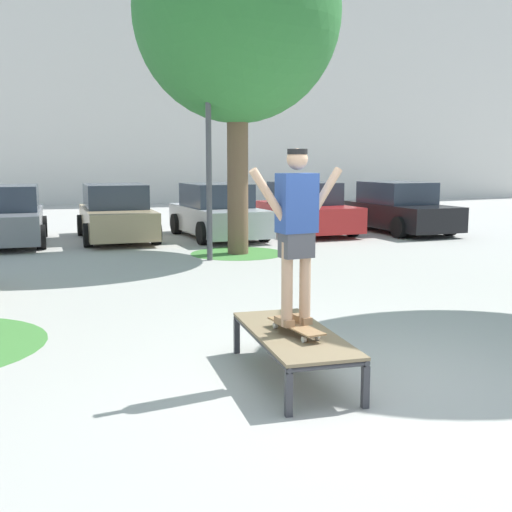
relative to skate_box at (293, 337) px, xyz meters
name	(u,v)px	position (x,y,z in m)	size (l,w,h in m)	color
ground_plane	(369,386)	(0.63, -0.44, -0.41)	(120.00, 120.00, 0.00)	#B7B5AD
building_facade	(174,52)	(2.38, 28.30, 7.33)	(42.47, 4.00, 15.48)	silver
skate_box	(293,337)	(0.00, 0.00, 0.00)	(0.80, 1.92, 0.46)	#38383D
skateboard	(296,326)	(0.00, -0.07, 0.12)	(0.37, 0.82, 0.09)	#9E754C
skater	(297,225)	(0.00, -0.07, 1.12)	(0.99, 0.34, 1.69)	tan
tree_mid_back	(237,13)	(1.31, 8.41, 4.93)	(4.59, 4.59, 7.78)	brown
grass_patch_mid_back	(238,253)	(1.31, 8.41, -0.41)	(2.21, 2.21, 0.01)	#47893D
car_grey	(7,217)	(-4.10, 11.58, 0.28)	(2.10, 4.29, 1.50)	slate
car_tan	(116,214)	(-1.33, 11.80, 0.28)	(2.17, 4.32, 1.50)	tan
car_silver	(217,213)	(1.43, 11.60, 0.28)	(2.35, 4.40, 1.50)	#B7BABF
car_red	(305,210)	(4.20, 12.12, 0.28)	(2.28, 4.37, 1.50)	red
car_black	(398,209)	(6.96, 11.63, 0.28)	(2.31, 4.38, 1.50)	black
light_post	(208,78)	(0.50, 7.59, 3.41)	(0.36, 0.36, 5.83)	#4C4C51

